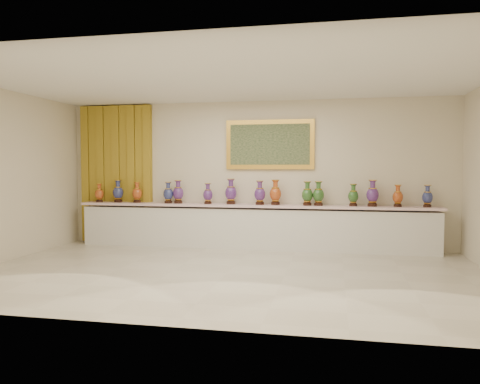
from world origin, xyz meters
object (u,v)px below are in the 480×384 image
Objects in this scene: counter at (252,227)px; vase_2 at (137,193)px; vase_0 at (99,194)px; vase_1 at (118,192)px.

vase_2 reaches higher than counter.
counter is 18.13× the size of vase_0.
vase_2 is (0.84, 0.05, 0.02)m from vase_0.
vase_0 is at bearing -179.17° from counter.
vase_0 reaches higher than counter.
vase_2 is at bearing 179.90° from counter.
vase_2 is at bearing -2.12° from vase_1.
vase_0 is (-3.33, -0.05, 0.64)m from counter.
vase_1 is at bearing 9.75° from vase_0.
counter is at bearing -0.10° from vase_2.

